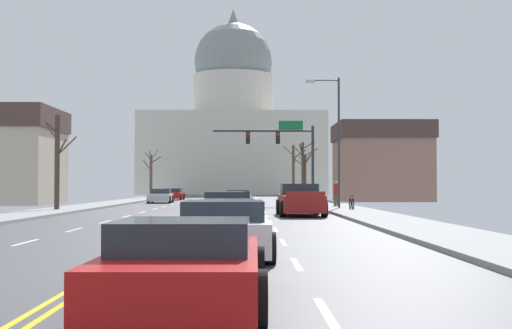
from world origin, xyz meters
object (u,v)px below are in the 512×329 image
(signal_gantry, at_px, (284,145))
(sedan_oncoming_00, at_px, (161,196))
(bicycle_parked, at_px, (352,203))
(street_lamp_right, at_px, (335,131))
(sedan_near_05, at_px, (224,230))
(sedan_near_03, at_px, (224,209))
(sedan_near_04, at_px, (229,219))
(pickup_truck_near_02, at_px, (300,201))
(sedan_oncoming_01, at_px, (174,194))
(pedestrian_00, at_px, (336,192))
(sedan_near_06, at_px, (185,265))
(sedan_near_00, at_px, (238,199))
(sedan_near_01, at_px, (237,201))

(signal_gantry, distance_m, sedan_oncoming_00, 12.76)
(sedan_oncoming_00, relative_size, bicycle_parked, 2.66)
(street_lamp_right, height_order, sedan_near_05, street_lamp_right)
(sedan_near_03, xyz_separation_m, sedan_near_04, (0.38, -7.01, -0.07))
(pickup_truck_near_02, xyz_separation_m, sedan_oncoming_01, (-10.44, 36.90, -0.16))
(street_lamp_right, height_order, pickup_truck_near_02, street_lamp_right)
(sedan_near_03, xyz_separation_m, pedestrian_00, (6.98, 19.29, 0.47))
(sedan_near_03, distance_m, sedan_oncoming_01, 44.84)
(sedan_near_05, bearing_deg, sedan_oncoming_01, 97.23)
(sedan_near_06, bearing_deg, sedan_near_05, 86.98)
(sedan_near_03, relative_size, sedan_oncoming_01, 1.04)
(sedan_near_00, distance_m, pedestrian_00, 7.06)
(street_lamp_right, distance_m, sedan_near_00, 9.81)
(sedan_near_03, relative_size, sedan_oncoming_00, 1.00)
(sedan_near_01, height_order, sedan_oncoming_01, sedan_oncoming_01)
(sedan_near_01, height_order, pickup_truck_near_02, pickup_truck_near_02)
(street_lamp_right, distance_m, sedan_near_05, 28.91)
(sedan_near_06, xyz_separation_m, bicycle_parked, (6.90, 31.43, -0.04))
(sedan_near_04, relative_size, bicycle_parked, 2.47)
(sedan_near_04, distance_m, bicycle_parked, 20.82)
(sedan_oncoming_00, bearing_deg, pedestrian_00, -43.56)
(sedan_near_03, distance_m, sedan_near_05, 12.91)
(sedan_near_05, bearing_deg, sedan_near_00, 90.31)
(signal_gantry, distance_m, pickup_truck_near_02, 19.02)
(sedan_near_04, bearing_deg, sedan_near_03, 93.10)
(sedan_oncoming_00, xyz_separation_m, pedestrian_00, (13.58, -12.92, 0.51))
(pickup_truck_near_02, bearing_deg, sedan_oncoming_00, 112.44)
(sedan_oncoming_01, xyz_separation_m, bicycle_parked, (13.85, -31.61, -0.09))
(pickup_truck_near_02, bearing_deg, bicycle_parked, 57.15)
(street_lamp_right, xyz_separation_m, sedan_near_00, (-6.09, 6.34, -4.34))
(street_lamp_right, relative_size, bicycle_parked, 4.58)
(street_lamp_right, height_order, sedan_near_00, street_lamp_right)
(bicycle_parked, bearing_deg, sedan_near_05, -104.43)
(sedan_near_06, xyz_separation_m, sedan_oncoming_00, (-6.75, 50.93, 0.04))
(sedan_near_04, xyz_separation_m, sedan_oncoming_01, (-7.19, 51.33, 0.03))
(sedan_near_00, relative_size, sedan_near_01, 1.03)
(signal_gantry, xyz_separation_m, pickup_truck_near_02, (-0.13, -18.60, -3.97))
(sedan_near_04, relative_size, sedan_oncoming_01, 0.96)
(sedan_oncoming_01, relative_size, pedestrian_00, 2.69)
(signal_gantry, bearing_deg, sedan_oncoming_00, 149.21)
(pickup_truck_near_02, bearing_deg, sedan_near_01, 115.10)
(street_lamp_right, xyz_separation_m, sedan_near_05, (-5.91, -27.97, -4.32))
(sedan_near_01, bearing_deg, sedan_oncoming_01, 103.42)
(sedan_near_01, height_order, sedan_near_04, sedan_near_01)
(sedan_near_00, xyz_separation_m, bicycle_parked, (6.78, -8.70, -0.08))
(sedan_near_00, bearing_deg, bicycle_parked, -52.09)
(sedan_near_04, xyz_separation_m, pedestrian_00, (6.60, 26.30, 0.54))
(signal_gantry, height_order, street_lamp_right, street_lamp_right)
(sedan_near_04, distance_m, sedan_near_05, 5.89)
(sedan_near_06, bearing_deg, sedan_near_03, 90.44)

